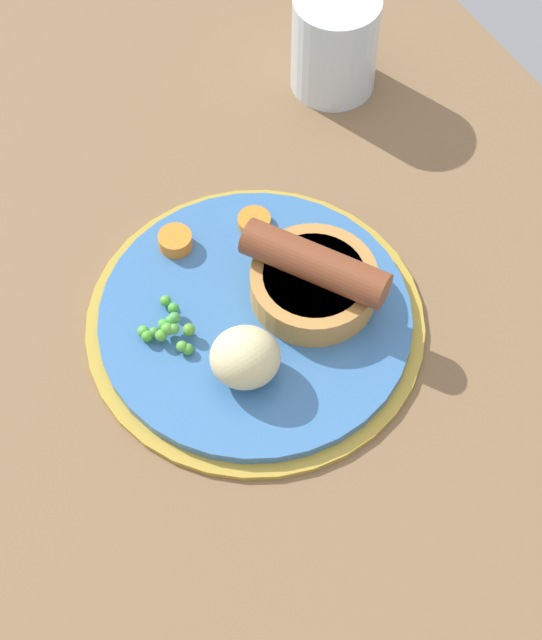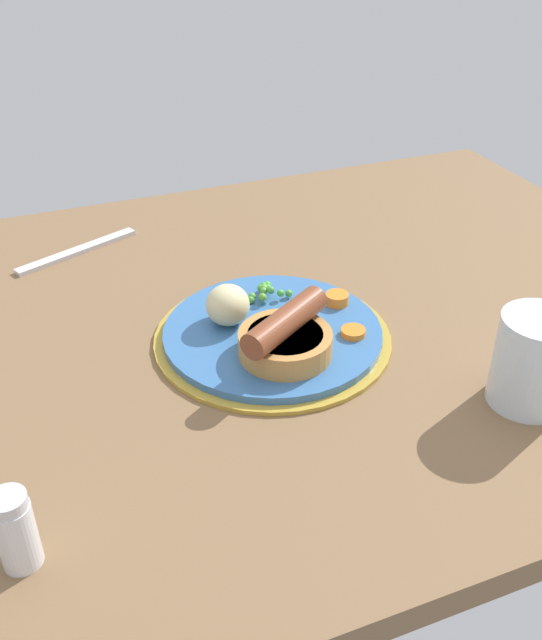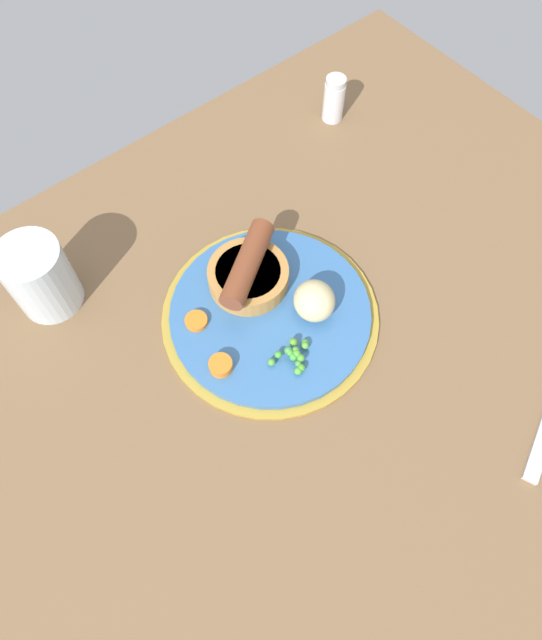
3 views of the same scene
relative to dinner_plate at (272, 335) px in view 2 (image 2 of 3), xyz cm
name	(u,v)px [view 2 (image 2 of 3)]	position (x,y,z in cm)	size (l,w,h in cm)	color
dining_table	(274,326)	(-2.09, -4.61, -2.07)	(110.00, 80.00, 3.00)	brown
dinner_plate	(272,335)	(0.00, 0.00, 0.00)	(26.44, 26.44, 1.40)	#B79333
sausage_pudding	(285,337)	(0.54, 4.91, 2.93)	(11.28, 9.87, 5.53)	#BC8442
pea_pile	(266,291)	(-1.78, -6.51, 1.75)	(5.52, 3.93, 1.81)	#52A732
potato_chunk_0	(228,305)	(4.09, -3.14, 3.09)	(4.88, 5.23, 4.52)	beige
carrot_slice_1	(337,299)	(-9.00, -2.21, 1.48)	(2.72, 2.72, 1.30)	orange
carrot_slice_2	(353,332)	(-7.77, 4.34, 1.19)	(2.71, 2.71, 0.72)	orange
fork	(78,251)	(16.97, -29.21, -0.27)	(18.00, 1.60, 0.60)	silver
drinking_glass	(533,361)	(-19.31, 19.10, 4.20)	(7.66, 7.66, 9.53)	silver
salt_shaker	(15,531)	(28.83, 20.85, 2.86)	(3.07, 3.07, 6.94)	silver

